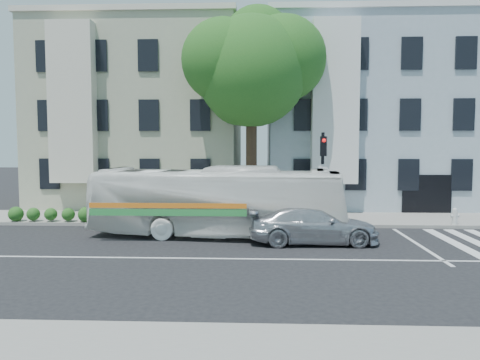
# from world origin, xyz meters

# --- Properties ---
(ground) EXTENTS (120.00, 120.00, 0.00)m
(ground) POSITION_xyz_m (0.00, 0.00, 0.00)
(ground) COLOR black
(ground) RESTS_ON ground
(sidewalk_far) EXTENTS (80.00, 4.00, 0.15)m
(sidewalk_far) POSITION_xyz_m (0.00, 8.00, 0.07)
(sidewalk_far) COLOR gray
(sidewalk_far) RESTS_ON ground
(building_left) EXTENTS (12.00, 10.00, 11.00)m
(building_left) POSITION_xyz_m (-7.00, 15.00, 5.50)
(building_left) COLOR #9FA489
(building_left) RESTS_ON ground
(building_right) EXTENTS (12.00, 10.00, 11.00)m
(building_right) POSITION_xyz_m (7.00, 15.00, 5.50)
(building_right) COLOR #97AAB4
(building_right) RESTS_ON ground
(street_tree) EXTENTS (7.30, 5.90, 11.10)m
(street_tree) POSITION_xyz_m (0.06, 8.74, 7.83)
(street_tree) COLOR #2D2116
(street_tree) RESTS_ON ground
(bus) EXTENTS (3.59, 10.73, 2.93)m
(bus) POSITION_xyz_m (-1.32, 3.76, 1.47)
(bus) COLOR white
(bus) RESTS_ON ground
(sedan) EXTENTS (2.22, 5.07, 1.45)m
(sedan) POSITION_xyz_m (2.49, 2.60, 0.72)
(sedan) COLOR silver
(sedan) RESTS_ON ground
(hedge) EXTENTS (8.49, 2.60, 0.70)m
(hedge) POSITION_xyz_m (-6.98, 6.30, 0.50)
(hedge) COLOR #206421
(hedge) RESTS_ON sidewalk_far
(traffic_signal) EXTENTS (0.45, 0.54, 4.37)m
(traffic_signal) POSITION_xyz_m (3.30, 5.94, 2.82)
(traffic_signal) COLOR black
(traffic_signal) RESTS_ON ground
(fire_hydrant) EXTENTS (0.44, 0.25, 0.77)m
(fire_hydrant) POSITION_xyz_m (9.40, 6.30, 0.54)
(fire_hydrant) COLOR silver
(fire_hydrant) RESTS_ON sidewalk_far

